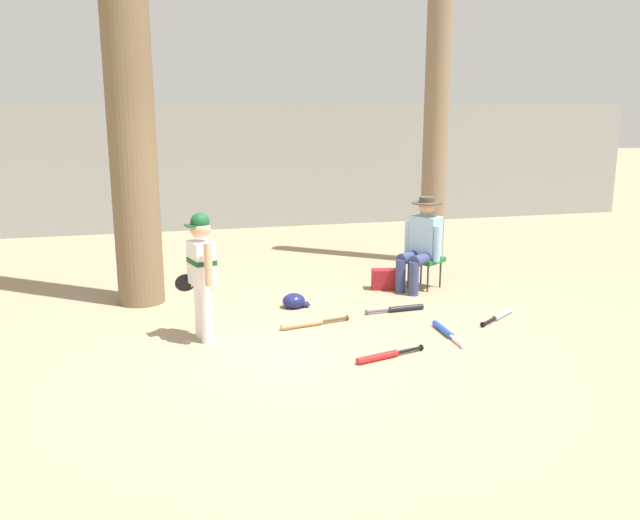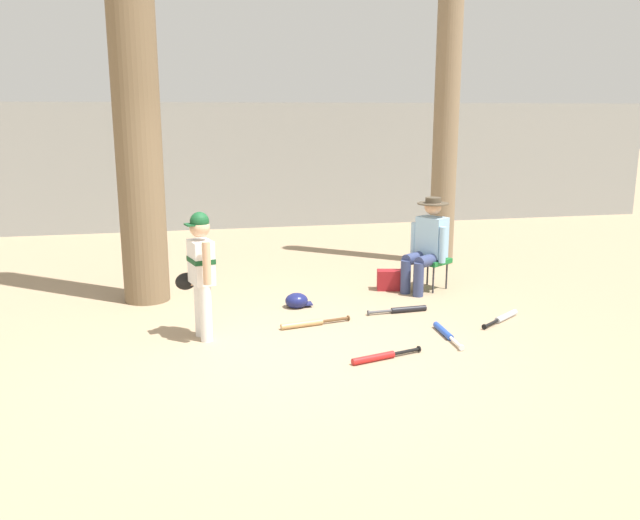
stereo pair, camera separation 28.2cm
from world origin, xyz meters
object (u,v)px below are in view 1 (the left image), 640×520
object	(u,v)px
bat_wood_tan	(307,324)
bat_black_composite	(402,309)
bat_red_barrel	(383,356)
bat_blue_youth	(445,331)
tree_behind_spectator	(437,86)
seated_spectator	(421,241)
bat_aluminum_silver	(500,315)
handbag_beside_stool	(385,279)
young_ballplayer	(201,268)
batting_helmet_navy	(294,301)
folding_stool	(425,261)
tree_near_player	(129,84)

from	to	relation	value
bat_wood_tan	bat_black_composite	xyz separation A→B (m)	(1.19, 0.26, 0.00)
bat_red_barrel	bat_blue_youth	bearing A→B (deg)	30.20
tree_behind_spectator	bat_blue_youth	size ratio (longest dim) A/B	7.84
bat_wood_tan	bat_red_barrel	xyz separation A→B (m)	(0.46, -1.10, 0.00)
seated_spectator	bat_blue_youth	xyz separation A→B (m)	(-0.45, -1.71, -0.61)
bat_aluminum_silver	bat_wood_tan	xyz separation A→B (m)	(-2.18, 0.25, 0.00)
seated_spectator	handbag_beside_stool	xyz separation A→B (m)	(-0.44, 0.12, -0.51)
bat_blue_youth	bat_wood_tan	bearing A→B (deg)	155.96
young_ballplayer	batting_helmet_navy	bearing A→B (deg)	37.08
bat_black_composite	folding_stool	bearing A→B (deg)	53.42
bat_aluminum_silver	bat_red_barrel	size ratio (longest dim) A/B	0.84
tree_near_player	bat_blue_youth	world-z (taller)	tree_near_player
batting_helmet_navy	bat_aluminum_silver	bearing A→B (deg)	-24.24
bat_wood_tan	bat_black_composite	world-z (taller)	same
bat_black_composite	bat_blue_youth	size ratio (longest dim) A/B	0.98
young_ballplayer	bat_red_barrel	distance (m)	1.99
handbag_beside_stool	batting_helmet_navy	xyz separation A→B (m)	(-1.32, -0.51, -0.05)
tree_behind_spectator	seated_spectator	bearing A→B (deg)	-118.80
bat_wood_tan	bat_blue_youth	world-z (taller)	same
seated_spectator	bat_aluminum_silver	bearing A→B (deg)	-73.92
handbag_beside_stool	bat_blue_youth	distance (m)	1.83
tree_behind_spectator	seated_spectator	size ratio (longest dim) A/B	4.78
bat_black_composite	batting_helmet_navy	xyz separation A→B (m)	(-1.18, 0.46, 0.05)
tree_near_player	handbag_beside_stool	distance (m)	3.93
tree_near_player	bat_aluminum_silver	distance (m)	4.95
tree_behind_spectator	folding_stool	xyz separation A→B (m)	(-0.73, -1.42, -2.26)
folding_stool	seated_spectator	xyz separation A→B (m)	(-0.08, -0.05, 0.28)
batting_helmet_navy	folding_stool	bearing A→B (deg)	13.56
handbag_beside_stool	bat_aluminum_silver	distance (m)	1.71
handbag_beside_stool	bat_blue_youth	xyz separation A→B (m)	(-0.00, -1.83, -0.10)
tree_behind_spectator	folding_stool	distance (m)	2.76
bat_black_composite	bat_red_barrel	bearing A→B (deg)	-118.03
seated_spectator	folding_stool	bearing A→B (deg)	33.44
tree_near_player	tree_behind_spectator	size ratio (longest dim) A/B	1.05
tree_behind_spectator	batting_helmet_navy	distance (m)	4.07
bat_black_composite	batting_helmet_navy	bearing A→B (deg)	158.54
bat_aluminum_silver	handbag_beside_stool	bearing A→B (deg)	119.43
tree_behind_spectator	batting_helmet_navy	xyz separation A→B (m)	(-2.58, -1.86, -2.54)
batting_helmet_navy	bat_blue_youth	bearing A→B (deg)	-44.99
bat_blue_youth	bat_red_barrel	distance (m)	1.01
tree_near_player	handbag_beside_stool	size ratio (longest dim) A/B	17.74
tree_near_player	handbag_beside_stool	xyz separation A→B (m)	(3.07, -0.18, -2.44)
folding_stool	bat_red_barrel	world-z (taller)	folding_stool
handbag_beside_stool	bat_black_composite	distance (m)	0.99
young_ballplayer	bat_black_composite	distance (m)	2.45
tree_near_player	folding_stool	world-z (taller)	tree_near_player
seated_spectator	bat_red_barrel	bearing A→B (deg)	-120.72
handbag_beside_stool	bat_red_barrel	bearing A→B (deg)	-110.54
folding_stool	bat_wood_tan	xyz separation A→B (m)	(-1.86, -1.17, -0.33)
tree_behind_spectator	bat_aluminum_silver	xyz separation A→B (m)	(-0.42, -2.84, -2.59)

